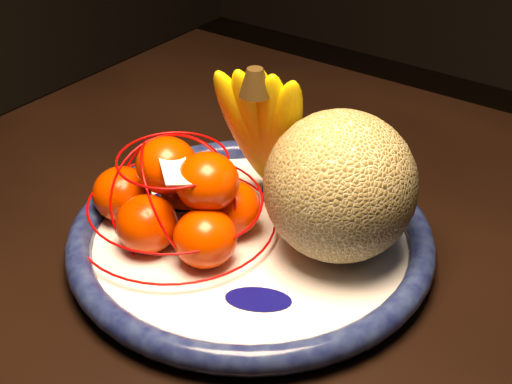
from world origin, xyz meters
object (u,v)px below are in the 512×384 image
Objects in this scene: fruit_bowl at (251,238)px; cantaloupe at (340,186)px; mandarin_bag at (179,200)px; dining_table at (476,376)px; banana_bunch at (265,126)px.

cantaloupe is (0.08, 0.04, 0.08)m from fruit_bowl.
cantaloupe is 0.60× the size of mandarin_bag.
dining_table is 5.70× the size of mandarin_bag.
dining_table is 9.49× the size of cantaloupe.
dining_table is 0.24m from cantaloupe.
banana_bunch is at bearing 70.66° from mandarin_bag.
banana_bunch is 0.13m from mandarin_bag.
cantaloupe reaches higher than mandarin_bag.
mandarin_bag is (-0.04, -0.11, -0.06)m from banana_bunch.
dining_table is at bearing 2.65° from cantaloupe.
fruit_bowl is 2.04× the size of banana_bunch.
mandarin_bag is at bearing -165.89° from dining_table.
cantaloupe is at bearing 25.78° from mandarin_bag.
dining_table is 3.75× the size of fruit_bowl.
cantaloupe is at bearing -177.44° from dining_table.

